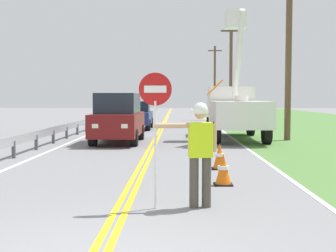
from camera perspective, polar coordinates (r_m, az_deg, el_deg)
name	(u,v)px	position (r m, az deg, el deg)	size (l,w,h in m)	color
centerline_yellow_left	(158,132)	(25.28, -1.27, -0.73)	(0.11, 110.00, 0.01)	yellow
centerline_yellow_right	(161,132)	(25.27, -0.86, -0.73)	(0.11, 110.00, 0.01)	yellow
edge_line_right	(224,132)	(25.39, 7.08, -0.73)	(0.12, 110.00, 0.01)	silver
edge_line_left	(96,132)	(25.66, -9.13, -0.71)	(0.12, 110.00, 0.01)	silver
flagger_worker	(200,148)	(7.78, 4.05, -2.75)	(1.08, 0.29, 1.83)	#474238
stop_sign_paddle	(155,109)	(7.63, -1.62, 2.12)	(0.56, 0.04, 2.33)	silver
utility_bucket_truck	(235,108)	(21.23, 8.43, 2.26)	(2.73, 6.83, 5.91)	white
oncoming_suv_nearest	(118,118)	(19.19, -6.32, 1.04)	(1.96, 4.63, 2.10)	maroon
oncoming_sedan_second	(136,115)	(27.53, -4.08, 1.34)	(1.93, 4.12, 1.70)	navy
utility_pole_near	(289,45)	(20.99, 15.06, 9.91)	(1.80, 0.28, 8.16)	brown
utility_pole_mid	(231,70)	(39.86, 7.98, 7.05)	(1.80, 0.28, 8.32)	brown
utility_pole_far	(215,78)	(59.88, 5.95, 6.08)	(1.80, 0.28, 8.71)	brown
traffic_cone_lead	(223,170)	(9.93, 7.03, -5.52)	(0.40, 0.40, 0.70)	orange
traffic_cone_mid	(220,157)	(12.11, 6.56, -3.88)	(0.40, 0.40, 0.70)	orange
guardrail_left_shoulder	(60,129)	(20.43, -13.51, -0.40)	(0.10, 32.00, 0.71)	#9EA0A3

